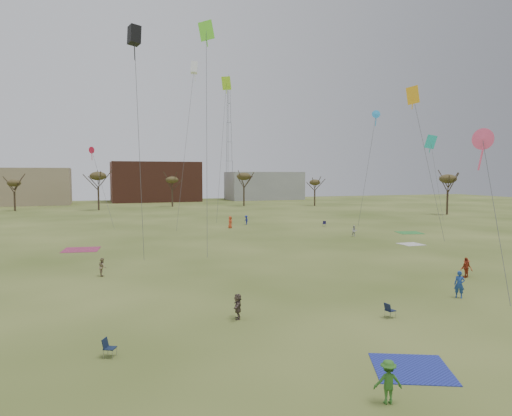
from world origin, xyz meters
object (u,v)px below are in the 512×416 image
object	(u,v)px
flyer_near_right	(459,284)
camp_chair_right	(324,225)
camp_chair_center	(390,313)
spectator_fore_a	(466,268)
camp_chair_left	(110,351)
flyer_near_center	(388,382)
radio_tower	(229,141)

from	to	relation	value
flyer_near_right	camp_chair_right	distance (m)	43.27
flyer_near_right	camp_chair_right	world-z (taller)	flyer_near_right
flyer_near_right	camp_chair_center	bearing A→B (deg)	-112.07
flyer_near_right	camp_chair_right	size ratio (longest dim) A/B	2.12
spectator_fore_a	camp_chair_left	size ratio (longest dim) A/B	1.91
spectator_fore_a	flyer_near_center	bearing A→B (deg)	26.32
spectator_fore_a	camp_chair_right	world-z (taller)	spectator_fore_a
camp_chair_left	camp_chair_right	xyz separation A→B (m)	(34.42, 44.62, 0.00)
flyer_near_right	spectator_fore_a	size ratio (longest dim) A/B	1.11
flyer_near_right	radio_tower	xyz separation A→B (m)	(19.82, 125.90, 18.29)
spectator_fore_a	radio_tower	world-z (taller)	radio_tower
flyer_near_right	radio_tower	bearing A→B (deg)	132.04
camp_chair_center	radio_tower	xyz separation A→B (m)	(26.91, 128.05, 18.95)
spectator_fore_a	camp_chair_right	size ratio (longest dim) A/B	1.91
radio_tower	camp_chair_left	bearing A→B (deg)	-108.34
spectator_fore_a	camp_chair_left	world-z (taller)	spectator_fore_a
camp_chair_left	camp_chair_right	bearing A→B (deg)	-10.54
flyer_near_center	flyer_near_right	world-z (taller)	flyer_near_right
flyer_near_center	camp_chair_center	xyz separation A→B (m)	(6.27, 8.71, -0.56)
spectator_fore_a	camp_chair_center	size ratio (longest dim) A/B	1.91
flyer_near_center	camp_chair_left	world-z (taller)	flyer_near_center
flyer_near_center	radio_tower	world-z (taller)	radio_tower
radio_tower	camp_chair_center	bearing A→B (deg)	-101.87
flyer_near_right	camp_chair_right	bearing A→B (deg)	125.54
camp_chair_right	camp_chair_left	bearing A→B (deg)	-92.54
camp_chair_left	spectator_fore_a	bearing A→B (deg)	-47.54
camp_chair_left	radio_tower	world-z (taller)	radio_tower
flyer_near_center	camp_chair_right	size ratio (longest dim) A/B	1.88
camp_chair_right	radio_tower	bearing A→B (deg)	119.48
flyer_near_center	camp_chair_center	bearing A→B (deg)	-109.22
flyer_near_right	camp_chair_center	world-z (taller)	flyer_near_right
flyer_near_right	camp_chair_left	xyz separation A→B (m)	(-22.89, -2.92, -0.66)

